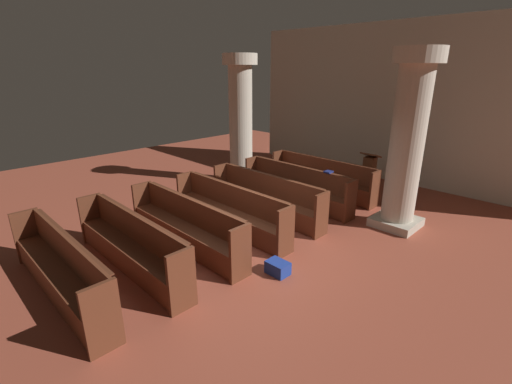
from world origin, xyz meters
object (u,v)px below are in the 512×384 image
Objects in this scene: pew_row_1 at (296,185)px; pew_row_2 at (266,195)px; pew_row_0 at (322,176)px; kneeler_box_blue at (278,268)px; pillar_aisle_side at (407,140)px; pew_row_5 at (131,242)px; pillar_far_side at (241,118)px; pew_row_4 at (186,223)px; hymn_book at (328,172)px; pew_row_6 at (60,267)px; lectern at (369,175)px; pew_row_3 at (230,208)px.

pew_row_2 is (0.00, -1.10, 0.00)m from pew_row_1.
pew_row_0 is 4.31m from kneeler_box_blue.
pew_row_2 is 3.19m from pillar_aisle_side.
pew_row_5 is 5.44m from pillar_far_side.
pew_row_1 is 0.87× the size of pillar_far_side.
pew_row_4 is at bearing -164.35° from kneeler_box_blue.
pew_row_2 is at bearing -122.02° from hymn_book.
pew_row_1 is 1.10m from pew_row_2.
pew_row_5 is 1.10m from pew_row_6.
pew_row_1 is at bearing 90.00° from pew_row_5.
pew_row_0 is 2.19m from pew_row_2.
pew_row_5 is at bearing -138.98° from kneeler_box_blue.
lectern is (0.78, 1.13, -0.04)m from pew_row_0.
lectern is (0.78, 6.61, -0.04)m from pew_row_5.
pew_row_0 and pew_row_4 have the same top height.
pew_row_0 is 3.29m from pew_row_3.
pew_row_4 is at bearing -90.00° from pew_row_3.
pew_row_4 is (0.00, -4.39, 0.00)m from pew_row_0.
kneeler_box_blue is at bearing -36.19° from pillar_far_side.
pew_row_4 is at bearing -98.05° from lectern.
pew_row_3 and pew_row_4 have the same top height.
pew_row_4 and pew_row_5 have the same top height.
pillar_far_side is at bearing 172.43° from pew_row_1.
hymn_book is at bearing 12.80° from pew_row_1.
pew_row_4 is at bearing 90.00° from pew_row_6.
pillar_far_side is at bearing 133.19° from pew_row_3.
pew_row_5 reaches higher than kneeler_box_blue.
lectern reaches higher than hymn_book.
pew_row_4 is 4.52m from pillar_far_side.
pew_row_0 and pew_row_6 have the same top height.
pew_row_5 is at bearing -90.00° from pew_row_0.
lectern is 2.11m from hymn_book.
pew_row_6 is at bearing -98.03° from hymn_book.
hymn_book is at bearing -169.67° from pillar_aisle_side.
pew_row_0 is at bearing 90.00° from pew_row_5.
pew_row_0 and pew_row_2 have the same top height.
pillar_aisle_side reaches higher than pew_row_3.
pew_row_2 is 1.00× the size of pew_row_4.
kneeler_box_blue is (1.86, -1.67, -0.38)m from pew_row_2.
pew_row_5 is at bearing -90.00° from pew_row_2.
pew_row_5 is at bearing 90.00° from pew_row_6.
pillar_far_side is at bearing 177.61° from hymn_book.
pew_row_5 is at bearing -116.31° from pillar_aisle_side.
lectern is 5.12m from kneeler_box_blue.
pew_row_4 reaches higher than kneeler_box_blue.
pew_row_6 is at bearing -124.42° from kneeler_box_blue.
pew_row_3 is at bearing 90.00° from pew_row_6.
kneeler_box_blue is at bearing 55.58° from pew_row_6.
pillar_aisle_side reaches higher than lectern.
pew_row_6 is 5.74m from hymn_book.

